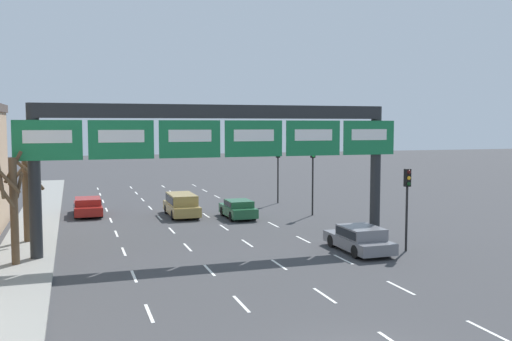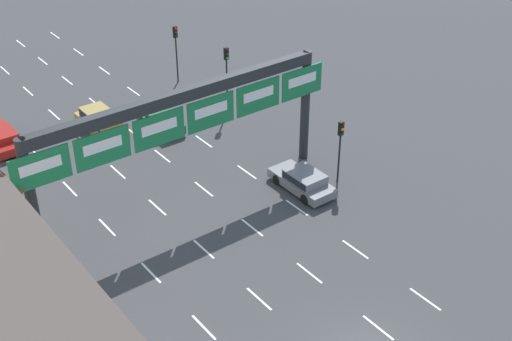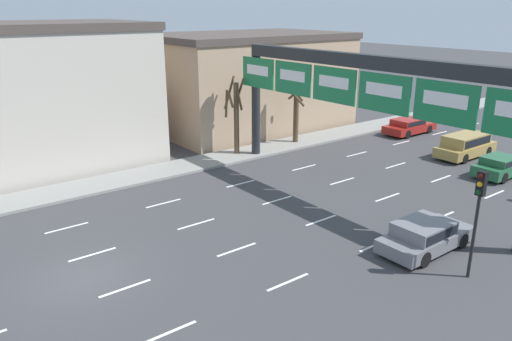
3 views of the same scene
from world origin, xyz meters
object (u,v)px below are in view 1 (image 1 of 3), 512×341
Objects in this scene: traffic_light_far_end at (407,192)px; tree_bare_closest at (27,191)px; sign_gantry at (221,138)px; traffic_light_near_gantry at (278,163)px; car_grey at (360,238)px; car_green at (238,208)px; tree_bare_second at (12,203)px; car_red at (88,206)px; traffic_light_mid_block at (313,166)px; suv_gold at (182,204)px.

tree_bare_closest is at bearing 157.14° from traffic_light_far_end.
traffic_light_near_gantry is (8.72, 15.24, -2.46)m from sign_gantry.
car_grey reaches higher than car_green.
tree_bare_second is at bearing -138.99° from traffic_light_near_gantry.
car_red is 15.14m from tree_bare_second.
tree_bare_closest is (-16.20, 7.24, 2.21)m from car_grey.
tree_bare_second reaches higher than traffic_light_mid_block.
tree_bare_closest reaches higher than car_grey.
sign_gantry is 15.79m from car_red.
traffic_light_near_gantry is at bearing 91.61° from traffic_light_mid_block.
sign_gantry is 9.90m from traffic_light_far_end.
sign_gantry is 3.93× the size of tree_bare_closest.
tree_bare_closest is (-13.23, -4.74, 2.24)m from car_green.
car_red is 15.40m from traffic_light_near_gantry.
sign_gantry is 12.17m from suv_gold.
traffic_light_far_end is 20.13m from tree_bare_closest.
tree_bare_second is at bearing -129.18° from suv_gold.
car_red is at bearing -173.55° from traffic_light_near_gantry.
suv_gold is 1.04× the size of car_red.
traffic_light_far_end is (15.19, -17.07, 2.35)m from car_red.
tree_bare_closest is (-9.67, -6.86, 2.04)m from suv_gold.
tree_bare_second reaches higher than car_green.
car_red is 1.11× the size of traffic_light_far_end.
car_green is 0.78× the size of traffic_light_mid_block.
traffic_light_mid_block is 0.96× the size of tree_bare_second.
sign_gantry reaches higher than traffic_light_mid_block.
suv_gold is 15.80m from tree_bare_second.
car_red is (-6.31, 2.39, -0.20)m from suv_gold.
car_green is at bearing 36.66° from tree_bare_second.
sign_gantry is at bearing -111.30° from car_green.
suv_gold is 0.97× the size of traffic_light_mid_block.
car_red is 20.89m from car_grey.
car_grey is at bearing -6.77° from tree_bare_second.
car_grey is at bearing -101.92° from traffic_light_mid_block.
car_red is 1.20× the size of car_green.
car_green is at bearing 19.69° from tree_bare_closest.
traffic_light_near_gantry is 1.10× the size of traffic_light_far_end.
car_green is 0.77× the size of tree_bare_closest.
car_green is 14.23m from tree_bare_closest.
traffic_light_near_gantry is 0.89× the size of tree_bare_second.
traffic_light_near_gantry is at bearing 6.45° from car_red.
car_grey is (6.48, -2.95, -5.06)m from sign_gantry.
traffic_light_near_gantry reaches higher than car_red.
car_grey is 16.69m from tree_bare_second.
traffic_light_far_end is at bearing -89.66° from traffic_light_near_gantry.
traffic_light_far_end is (-0.08, -12.11, -0.52)m from traffic_light_mid_block.
car_green is at bearing -129.97° from traffic_light_near_gantry.
sign_gantry is 4.28× the size of traffic_light_near_gantry.
sign_gantry reaches higher than car_grey.
traffic_light_near_gantry is 0.92× the size of tree_bare_closest.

